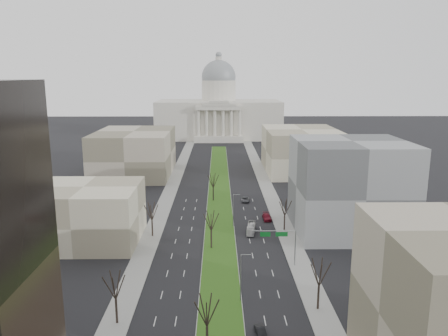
{
  "coord_description": "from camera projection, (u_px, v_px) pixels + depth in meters",
  "views": [
    {
      "loc": [
        -0.24,
        -17.8,
        40.49
      ],
      "look_at": [
        1.42,
        112.0,
        12.74
      ],
      "focal_mm": 35.0,
      "sensor_mm": 36.0,
      "label": 1
    }
  ],
  "objects": [
    {
      "name": "ground",
      "position": [
        219.0,
        201.0,
        143.21
      ],
      "size": [
        600.0,
        600.0,
        0.0
      ],
      "primitive_type": "plane",
      "color": "black",
      "rests_on": "ground"
    },
    {
      "name": "median",
      "position": [
        219.0,
        201.0,
        142.2
      ],
      "size": [
        8.0,
        222.03,
        0.2
      ],
      "color": "#999993",
      "rests_on": "ground"
    },
    {
      "name": "sidewalk_left",
      "position": [
        155.0,
        227.0,
        118.53
      ],
      "size": [
        5.0,
        330.0,
        0.15
      ],
      "primitive_type": "cube",
      "color": "gray",
      "rests_on": "ground"
    },
    {
      "name": "sidewalk_right",
      "position": [
        284.0,
        226.0,
        118.97
      ],
      "size": [
        5.0,
        330.0,
        0.15
      ],
      "primitive_type": "cube",
      "color": "gray",
      "rests_on": "ground"
    },
    {
      "name": "capitol",
      "position": [
        219.0,
        113.0,
        286.07
      ],
      "size": [
        80.0,
        46.0,
        55.0
      ],
      "color": "beige",
      "rests_on": "ground"
    },
    {
      "name": "building_beige_left",
      "position": [
        85.0,
        214.0,
        107.11
      ],
      "size": [
        26.0,
        22.0,
        14.0
      ],
      "primitive_type": "cube",
      "color": "tan",
      "rests_on": "ground"
    },
    {
      "name": "building_grey_right",
      "position": [
        350.0,
        186.0,
        113.75
      ],
      "size": [
        28.0,
        26.0,
        24.0
      ],
      "primitive_type": "cube",
      "color": "#5C5F61",
      "rests_on": "ground"
    },
    {
      "name": "building_far_left",
      "position": [
        134.0,
        153.0,
        180.01
      ],
      "size": [
        30.0,
        40.0,
        18.0
      ],
      "primitive_type": "cube",
      "color": "#79735D",
      "rests_on": "ground"
    },
    {
      "name": "building_far_right",
      "position": [
        301.0,
        150.0,
        185.77
      ],
      "size": [
        30.0,
        40.0,
        18.0
      ],
      "primitive_type": "cube",
      "color": "tan",
      "rests_on": "ground"
    },
    {
      "name": "tree_left_mid",
      "position": [
        115.0,
        285.0,
        71.13
      ],
      "size": [
        5.4,
        5.4,
        9.72
      ],
      "color": "black",
      "rests_on": "ground"
    },
    {
      "name": "tree_left_far",
      "position": [
        152.0,
        211.0,
        110.28
      ],
      "size": [
        5.28,
        5.28,
        9.5
      ],
      "color": "black",
      "rests_on": "ground"
    },
    {
      "name": "tree_right_mid",
      "position": [
        320.0,
        272.0,
        75.44
      ],
      "size": [
        5.52,
        5.52,
        9.94
      ],
      "color": "black",
      "rests_on": "ground"
    },
    {
      "name": "tree_right_far",
      "position": [
        285.0,
        207.0,
        114.68
      ],
      "size": [
        5.04,
        5.04,
        9.07
      ],
      "color": "black",
      "rests_on": "ground"
    },
    {
      "name": "tree_median_a",
      "position": [
        207.0,
        310.0,
        63.5
      ],
      "size": [
        5.4,
        5.4,
        9.72
      ],
      "color": "black",
      "rests_on": "ground"
    },
    {
      "name": "tree_median_b",
      "position": [
        211.0,
        220.0,
        102.61
      ],
      "size": [
        5.4,
        5.4,
        9.72
      ],
      "color": "black",
      "rests_on": "ground"
    },
    {
      "name": "tree_median_c",
      "position": [
        213.0,
        180.0,
        141.73
      ],
      "size": [
        5.4,
        5.4,
        9.72
      ],
      "color": "black",
      "rests_on": "ground"
    },
    {
      "name": "streetlamp_median_b",
      "position": [
        241.0,
        277.0,
        78.7
      ],
      "size": [
        1.9,
        0.2,
        9.16
      ],
      "color": "gray",
      "rests_on": "ground"
    },
    {
      "name": "streetlamp_median_c",
      "position": [
        233.0,
        210.0,
        117.81
      ],
      "size": [
        1.9,
        0.2,
        9.16
      ],
      "color": "gray",
      "rests_on": "ground"
    },
    {
      "name": "mast_arm_signs",
      "position": [
        283.0,
        239.0,
        93.24
      ],
      "size": [
        9.12,
        0.24,
        8.09
      ],
      "color": "gray",
      "rests_on": "ground"
    },
    {
      "name": "car_black",
      "position": [
        261.0,
        332.0,
        68.98
      ],
      "size": [
        2.03,
        4.21,
        1.33
      ],
      "primitive_type": "imported",
      "rotation": [
        0.0,
        0.0,
        0.16
      ],
      "color": "black",
      "rests_on": "ground"
    },
    {
      "name": "car_red",
      "position": [
        267.0,
        217.0,
        124.37
      ],
      "size": [
        2.33,
        5.53,
        1.59
      ],
      "primitive_type": "imported",
      "rotation": [
        0.0,
        0.0,
        0.02
      ],
      "color": "maroon",
      "rests_on": "ground"
    },
    {
      "name": "car_grey_far",
      "position": [
        245.0,
        200.0,
        142.17
      ],
      "size": [
        2.69,
        5.24,
        1.42
      ],
      "primitive_type": "imported",
      "rotation": [
        0.0,
        0.0,
        -0.07
      ],
      "color": "#46484D",
      "rests_on": "ground"
    },
    {
      "name": "box_van",
      "position": [
        251.0,
        228.0,
        114.38
      ],
      "size": [
        2.99,
        8.2,
        2.23
      ],
      "primitive_type": "imported",
      "rotation": [
        0.0,
        0.0,
        -0.14
      ],
      "color": "silver",
      "rests_on": "ground"
    }
  ]
}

